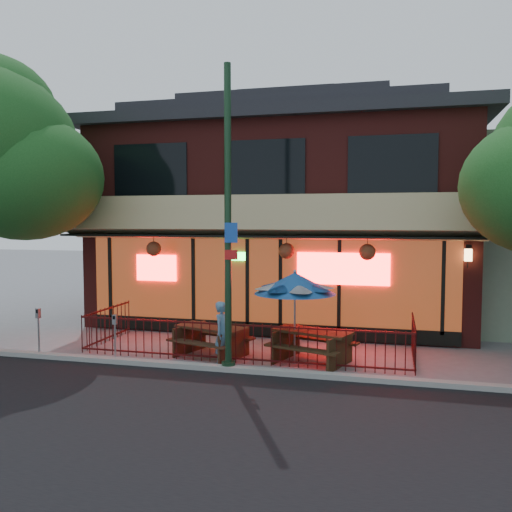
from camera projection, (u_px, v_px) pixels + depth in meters
The scene contains 12 objects.
ground at pixel (233, 365), 12.97m from camera, with size 80.00×80.00×0.00m, color gray.
asphalt_street at pixel (104, 484), 7.17m from camera, with size 80.00×11.00×0.00m, color black.
curb at pixel (227, 369), 12.49m from camera, with size 80.00×0.25×0.12m, color #999993.
restaurant_building at pixel (289, 202), 19.56m from camera, with size 12.96×9.49×8.05m.
patio_fence at pixel (239, 335), 13.42m from camera, with size 8.44×2.62×1.00m.
street_light at pixel (228, 235), 12.36m from camera, with size 0.43×0.32×7.00m.
picnic_table_left at pixel (211, 336), 13.81m from camera, with size 2.16×1.88×0.78m.
picnic_table_right at pixel (312, 341), 13.17m from camera, with size 2.25×1.97×0.81m.
patio_umbrella at pixel (295, 283), 13.18m from camera, with size 2.00×1.99×2.28m.
pedestrian at pixel (223, 333), 13.09m from camera, with size 0.55×0.36×1.52m, color teal.
parking_meter_near at pixel (115, 330), 13.25m from camera, with size 0.11×0.09×1.18m.
parking_meter_far at pixel (38, 324), 13.77m from camera, with size 0.13×0.12×1.24m.
Camera 1 is at (3.67, -12.23, 3.53)m, focal length 38.00 mm.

